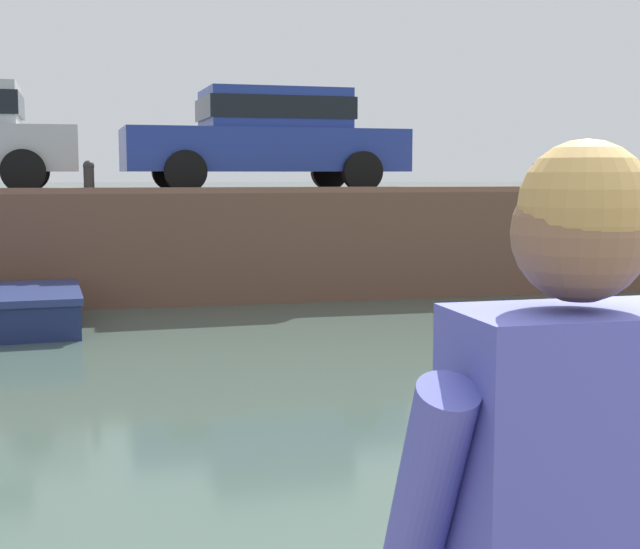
# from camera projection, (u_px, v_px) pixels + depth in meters

# --- Properties ---
(ground_plane) EXTENTS (400.00, 400.00, 0.00)m
(ground_plane) POSITION_uv_depth(u_px,v_px,m) (314.00, 398.00, 7.22)
(ground_plane) COLOR #42564C
(far_quay_wall) EXTENTS (60.00, 6.00, 1.54)m
(far_quay_wall) POSITION_uv_depth(u_px,v_px,m) (205.00, 235.00, 15.14)
(far_quay_wall) COLOR brown
(far_quay_wall) RESTS_ON ground
(far_wall_coping) EXTENTS (60.00, 0.24, 0.08)m
(far_wall_coping) POSITION_uv_depth(u_px,v_px,m) (226.00, 190.00, 12.27)
(far_wall_coping) COLOR brown
(far_wall_coping) RESTS_ON far_quay_wall
(car_centre_blue) EXTENTS (4.32, 2.05, 1.54)m
(car_centre_blue) POSITION_uv_depth(u_px,v_px,m) (267.00, 136.00, 13.66)
(car_centre_blue) COLOR #233893
(car_centre_blue) RESTS_ON far_quay_wall
(mooring_bollard_mid) EXTENTS (0.15, 0.15, 0.44)m
(mooring_bollard_mid) POSITION_uv_depth(u_px,v_px,m) (89.00, 176.00, 11.95)
(mooring_bollard_mid) COLOR #2D2B28
(mooring_bollard_mid) RESTS_ON far_quay_wall
(mooring_bollard_east) EXTENTS (0.15, 0.15, 0.44)m
(mooring_bollard_east) POSITION_uv_depth(u_px,v_px,m) (537.00, 176.00, 13.46)
(mooring_bollard_east) COLOR #2D2B28
(mooring_bollard_east) RESTS_ON far_quay_wall
(person_seated_left) EXTENTS (0.53, 0.53, 0.96)m
(person_seated_left) POSITION_uv_depth(u_px,v_px,m) (555.00, 529.00, 1.37)
(person_seated_left) COLOR #282833
(person_seated_left) RESTS_ON near_quay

